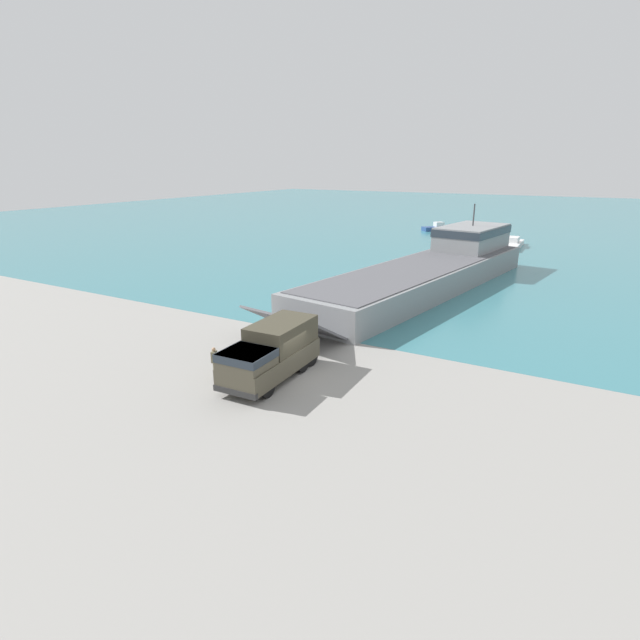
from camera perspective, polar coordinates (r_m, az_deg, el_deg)
The scene contains 7 objects.
ground_plane at distance 28.70m, azimuth -3.32°, elevation -6.52°, with size 240.00×240.00×0.00m, color gray.
water_surface at distance 120.34m, azimuth 23.11°, elevation 10.54°, with size 240.00×180.00×0.01m, color teal.
landing_craft at distance 51.16m, azimuth 12.89°, elevation 5.91°, with size 12.53×38.25×7.43m.
military_truck at distance 28.13m, azimuth -5.56°, elevation -3.65°, with size 2.89×7.04×3.04m.
soldier_on_ramp at distance 29.12m, azimuth -11.99°, elevation -4.42°, with size 0.38×0.50×1.71m.
moored_boat_a at distance 94.31m, azimuth 13.23°, elevation 10.22°, with size 4.98×4.98×1.55m.
moored_boat_b at distance 78.24m, azimuth 21.01°, elevation 8.10°, with size 2.86×9.04×1.45m.
Camera 1 is at (14.41, -21.92, 11.65)m, focal length 28.00 mm.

